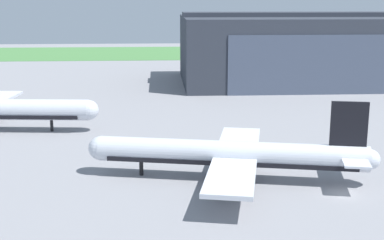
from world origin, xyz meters
TOP-DOWN VIEW (x-y plane):
  - ground_plane at (0.00, 0.00)m, footprint 440.00×440.00m
  - grass_field_strip at (0.00, 172.28)m, footprint 440.00×56.00m
  - maintenance_hangar at (26.39, 88.09)m, footprint 84.99×39.70m
  - airliner_near_left at (-13.33, 6.19)m, footprint 38.44×30.89m

SIDE VIEW (x-z plane):
  - ground_plane at x=0.00m, z-range 0.00..0.00m
  - grass_field_strip at x=0.00m, z-range 0.00..0.08m
  - airliner_near_left at x=-13.33m, z-range -2.08..9.14m
  - maintenance_hangar at x=26.39m, z-range -0.46..19.45m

